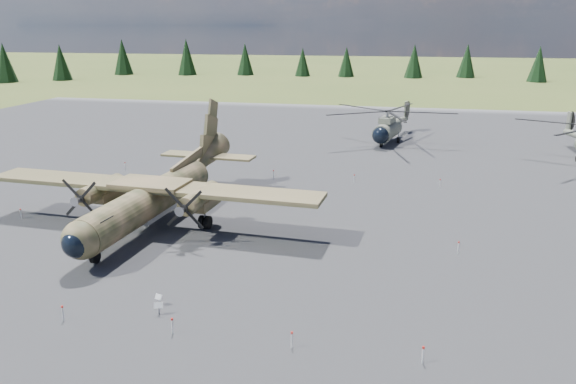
# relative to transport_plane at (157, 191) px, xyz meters

# --- Properties ---
(ground) EXTENTS (500.00, 500.00, 0.00)m
(ground) POSITION_rel_transport_plane_xyz_m (5.67, -1.77, -2.49)
(ground) COLOR #545B28
(ground) RESTS_ON ground
(apron) EXTENTS (120.00, 120.00, 0.04)m
(apron) POSITION_rel_transport_plane_xyz_m (5.67, 8.23, -2.49)
(apron) COLOR slate
(apron) RESTS_ON ground
(transport_plane) EXTENTS (26.35, 23.91, 8.68)m
(transport_plane) POSITION_rel_transport_plane_xyz_m (0.00, 0.00, 0.00)
(transport_plane) COLOR #33391E
(transport_plane) RESTS_ON ground
(helicopter_near) EXTENTS (20.26, 21.43, 4.34)m
(helicopter_near) POSITION_rel_transport_plane_xyz_m (15.93, 34.01, 0.58)
(helicopter_near) COLOR slate
(helicopter_near) RESTS_ON ground
(info_placard_left) EXTENTS (0.45, 0.30, 0.66)m
(info_placard_left) POSITION_rel_transport_plane_xyz_m (5.77, -12.69, -2.06)
(info_placard_left) COLOR gray
(info_placard_left) RESTS_ON ground
(info_placard_right) EXTENTS (0.50, 0.31, 0.73)m
(info_placard_right) POSITION_rel_transport_plane_xyz_m (6.21, -13.66, -2.01)
(info_placard_right) COLOR gray
(info_placard_right) RESTS_ON ground
(barrier_fence) EXTENTS (33.12, 29.62, 0.85)m
(barrier_fence) POSITION_rel_transport_plane_xyz_m (5.21, -1.85, -1.99)
(barrier_fence) COLOR silver
(barrier_fence) RESTS_ON ground
(treeline) EXTENTS (294.05, 283.86, 10.94)m
(treeline) POSITION_rel_transport_plane_xyz_m (-2.15, -3.23, 2.19)
(treeline) COLOR black
(treeline) RESTS_ON ground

